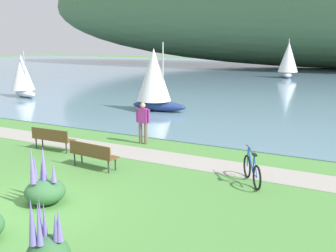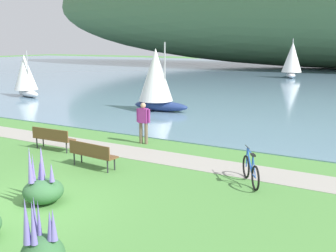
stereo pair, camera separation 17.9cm
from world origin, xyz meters
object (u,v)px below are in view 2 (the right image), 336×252
at_px(bicycle_leaning_near_bench, 251,171).
at_px(sailboat_mid_bay, 292,59).
at_px(sailboat_nearest_to_shore, 25,75).
at_px(park_bench_near_camera, 53,137).
at_px(person_at_shoreline, 143,120).
at_px(sailboat_toward_hillside, 156,79).
at_px(park_bench_further_along, 92,153).

height_order(bicycle_leaning_near_bench, sailboat_mid_bay, sailboat_mid_bay).
relative_size(bicycle_leaning_near_bench, sailboat_nearest_to_shore, 0.44).
height_order(sailboat_nearest_to_shore, sailboat_mid_bay, sailboat_mid_bay).
bearing_deg(park_bench_near_camera, person_at_shoreline, 45.81).
bearing_deg(park_bench_near_camera, sailboat_toward_hillside, 96.38).
xyz_separation_m(sailboat_nearest_to_shore, sailboat_toward_hillside, (12.08, -0.68, 0.29)).
bearing_deg(person_at_shoreline, bicycle_leaning_near_bench, -24.72).
height_order(park_bench_near_camera, person_at_shoreline, person_at_shoreline).
distance_m(sailboat_nearest_to_shore, sailboat_mid_bay, 30.24).
bearing_deg(bicycle_leaning_near_bench, park_bench_near_camera, -179.04).
relative_size(park_bench_further_along, sailboat_nearest_to_shore, 0.53).
height_order(park_bench_near_camera, sailboat_toward_hillside, sailboat_toward_hillside).
xyz_separation_m(person_at_shoreline, sailboat_toward_hillside, (-3.59, 7.03, 0.99)).
bearing_deg(person_at_shoreline, sailboat_nearest_to_shore, 153.81).
bearing_deg(park_bench_near_camera, sailboat_nearest_to_shore, 141.95).
bearing_deg(bicycle_leaning_near_bench, sailboat_nearest_to_shore, 154.18).
bearing_deg(park_bench_near_camera, sailboat_mid_bay, 88.53).
bearing_deg(bicycle_leaning_near_bench, person_at_shoreline, 155.28).
bearing_deg(sailboat_mid_bay, park_bench_near_camera, -91.47).
distance_m(park_bench_further_along, sailboat_mid_bay, 38.11).
bearing_deg(park_bench_near_camera, park_bench_further_along, -19.57).
bearing_deg(park_bench_further_along, sailboat_nearest_to_shore, 144.71).
relative_size(bicycle_leaning_near_bench, sailboat_toward_hillside, 0.37).
height_order(sailboat_mid_bay, sailboat_toward_hillside, sailboat_mid_bay).
relative_size(park_bench_further_along, sailboat_mid_bay, 0.40).
height_order(park_bench_near_camera, park_bench_further_along, same).
relative_size(bicycle_leaning_near_bench, person_at_shoreline, 0.89).
distance_m(person_at_shoreline, sailboat_mid_bay, 34.51).
relative_size(person_at_shoreline, sailboat_mid_bay, 0.38).
distance_m(person_at_shoreline, sailboat_toward_hillside, 7.96).
bearing_deg(sailboat_toward_hillside, park_bench_near_camera, -83.62).
bearing_deg(sailboat_toward_hillside, sailboat_nearest_to_shore, 176.79).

